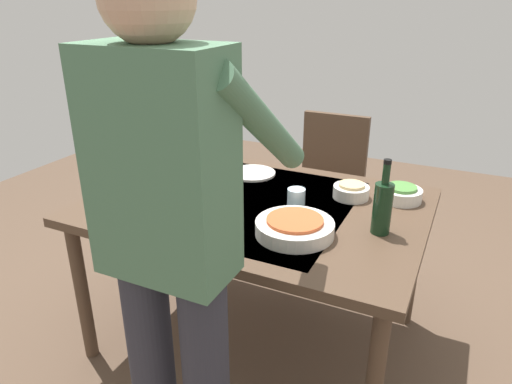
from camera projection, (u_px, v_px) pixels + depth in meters
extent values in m
plane|color=brown|center=(256.00, 336.00, 2.35)|extent=(6.00, 6.00, 0.00)
cube|color=#4C3828|center=(256.00, 207.00, 2.07)|extent=(1.44, 1.03, 0.04)
cube|color=#B2B7C1|center=(256.00, 203.00, 2.06)|extent=(0.79, 0.88, 0.00)
cylinder|color=#4C3828|center=(413.00, 263.00, 2.32)|extent=(0.06, 0.06, 0.70)
cylinder|color=#4C3828|center=(191.00, 214.00, 2.84)|extent=(0.06, 0.06, 0.70)
cylinder|color=#4C3828|center=(82.00, 292.00, 2.10)|extent=(0.06, 0.06, 0.70)
cube|color=#352114|center=(323.00, 197.00, 2.82)|extent=(0.40, 0.40, 0.04)
cube|color=#4C3828|center=(335.00, 150.00, 2.88)|extent=(0.40, 0.04, 0.45)
cylinder|color=#4C3828|center=(355.00, 224.00, 2.98)|extent=(0.04, 0.04, 0.43)
cylinder|color=#4C3828|center=(305.00, 214.00, 3.12)|extent=(0.04, 0.04, 0.43)
cylinder|color=#4C3828|center=(340.00, 248.00, 2.70)|extent=(0.04, 0.04, 0.43)
cylinder|color=#4C3828|center=(286.00, 236.00, 2.84)|extent=(0.04, 0.04, 0.43)
cylinder|color=#2D2D38|center=(154.00, 379.00, 1.51)|extent=(0.14, 0.14, 0.88)
cube|color=#4C7556|center=(161.00, 167.00, 1.18)|extent=(0.36, 0.20, 0.60)
cylinder|color=#4C7556|center=(160.00, 112.00, 1.41)|extent=(0.08, 0.52, 0.40)
cylinder|color=#4C7556|center=(263.00, 124.00, 1.28)|extent=(0.08, 0.52, 0.40)
cylinder|color=black|center=(382.00, 209.00, 1.76)|extent=(0.07, 0.07, 0.20)
cylinder|color=black|center=(386.00, 174.00, 1.71)|extent=(0.03, 0.03, 0.08)
cylinder|color=black|center=(388.00, 162.00, 1.69)|extent=(0.03, 0.03, 0.02)
cylinder|color=white|center=(198.00, 174.00, 2.37)|extent=(0.06, 0.06, 0.01)
cylinder|color=white|center=(198.00, 167.00, 2.36)|extent=(0.01, 0.01, 0.07)
cone|color=white|center=(197.00, 153.00, 2.33)|extent=(0.07, 0.07, 0.07)
cylinder|color=beige|center=(197.00, 157.00, 2.34)|extent=(0.03, 0.03, 0.03)
cylinder|color=white|center=(177.00, 163.00, 2.53)|extent=(0.06, 0.06, 0.01)
cylinder|color=white|center=(176.00, 156.00, 2.51)|extent=(0.01, 0.01, 0.07)
cone|color=white|center=(175.00, 143.00, 2.49)|extent=(0.07, 0.07, 0.07)
cylinder|color=maroon|center=(176.00, 147.00, 2.50)|extent=(0.03, 0.03, 0.03)
cylinder|color=silver|center=(296.00, 199.00, 1.97)|extent=(0.08, 0.08, 0.09)
cylinder|color=silver|center=(199.00, 149.00, 2.61)|extent=(0.07, 0.07, 0.09)
cylinder|color=silver|center=(295.00, 228.00, 1.77)|extent=(0.30, 0.30, 0.05)
cylinder|color=#C6562D|center=(295.00, 223.00, 1.76)|extent=(0.22, 0.22, 0.03)
cylinder|color=silver|center=(401.00, 195.00, 2.07)|extent=(0.18, 0.18, 0.05)
cylinder|color=#4C843D|center=(402.00, 190.00, 2.06)|extent=(0.13, 0.13, 0.03)
cylinder|color=silver|center=(351.00, 192.00, 2.10)|extent=(0.16, 0.16, 0.05)
cylinder|color=tan|center=(351.00, 187.00, 2.09)|extent=(0.12, 0.12, 0.03)
cylinder|color=silver|center=(205.00, 188.00, 2.20)|extent=(0.23, 0.23, 0.01)
cylinder|color=silver|center=(253.00, 173.00, 2.38)|extent=(0.23, 0.23, 0.01)
cube|color=silver|center=(148.00, 218.00, 1.91)|extent=(0.06, 0.20, 0.00)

